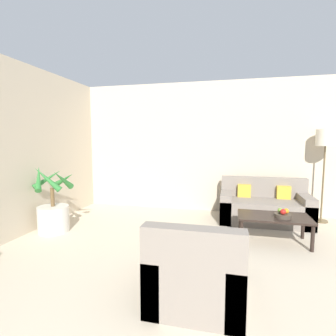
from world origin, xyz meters
The scene contains 11 objects.
wall_back centered at (0.00, 6.24, 1.35)m, with size 8.65×0.06×2.70m.
potted_palm centered at (-3.17, 4.31, 0.35)m, with size 0.69×0.68×1.11m.
sofa_loveseat centered at (0.25, 5.68, 0.27)m, with size 1.56×0.79×0.79m.
floor_lamp centered at (1.28, 5.93, 1.45)m, with size 0.33×0.33×1.69m.
coffee_table centered at (0.27, 4.69, 0.34)m, with size 1.01×0.58×0.39m.
fruit_bowl centered at (0.38, 4.62, 0.42)m, with size 0.23×0.23×0.06m.
apple_red centered at (0.37, 4.58, 0.49)m, with size 0.08×0.08×0.08m.
apple_green centered at (0.35, 4.67, 0.49)m, with size 0.07×0.07×0.07m.
orange_fruit centered at (0.43, 4.65, 0.49)m, with size 0.08×0.08×0.08m.
armchair centered at (-0.64, 2.98, 0.26)m, with size 0.84×0.81×0.81m.
ottoman centered at (-0.65, 3.76, 0.18)m, with size 0.57×0.55×0.37m.
Camera 1 is at (-0.36, 0.69, 1.50)m, focal length 28.00 mm.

